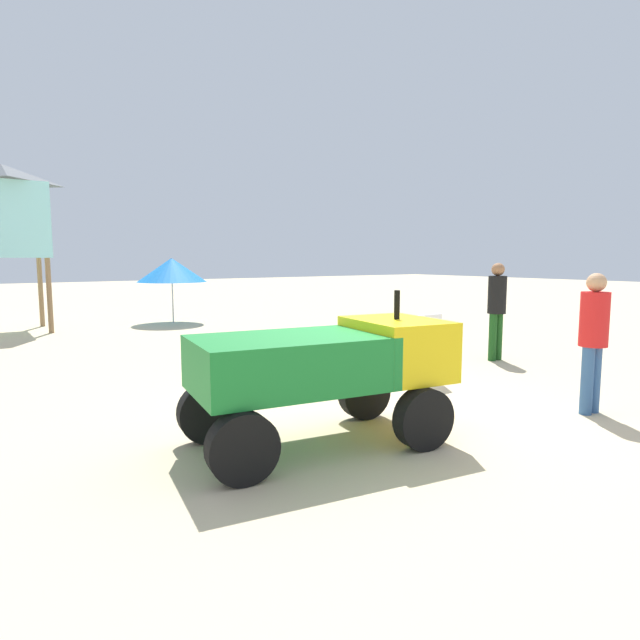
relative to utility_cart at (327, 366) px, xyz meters
The scene contains 8 objects.
ground 1.33m from the utility_cart, 18.19° to the left, with size 80.00×80.00×0.00m, color beige.
utility_cart is the anchor object (origin of this frame).
stacked_plastic_chairs 2.97m from the utility_cart, 26.56° to the left, with size 0.48×0.48×1.02m.
surfboard_pile 3.84m from the utility_cart, 67.63° to the left, with size 2.32×0.67×0.32m.
lifeguard_near_left 5.32m from the utility_cart, 20.05° to the left, with size 0.32×0.32×1.75m.
lifeguard_near_center 3.29m from the utility_cart, 16.15° to the right, with size 0.32×0.32×1.66m.
lifeguard_tower 11.39m from the utility_cart, 99.47° to the left, with size 1.98×1.98×4.09m.
beach_umbrella_mid 10.80m from the utility_cart, 78.68° to the left, with size 1.92×1.92×1.84m.
Camera 1 is at (-3.96, -4.49, 1.83)m, focal length 29.82 mm.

